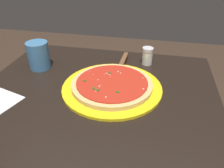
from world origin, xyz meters
TOP-DOWN VIEW (x-y plane):
  - restaurant_table at (0.00, 0.00)m, footprint 0.85×0.73m
  - serving_plate at (-0.05, -0.03)m, footprint 0.36×0.36m
  - pizza at (-0.05, -0.03)m, footprint 0.29×0.29m
  - pizza_server at (-0.06, -0.20)m, footprint 0.07×0.22m
  - cup_tall_drink at (0.28, -0.13)m, footprint 0.09×0.09m
  - parmesan_shaker at (-0.16, -0.25)m, footprint 0.05×0.05m

SIDE VIEW (x-z plane):
  - restaurant_table at x=0.00m, z-range 0.20..0.93m
  - serving_plate at x=-0.05m, z-range 0.73..0.74m
  - pizza_server at x=-0.06m, z-range 0.74..0.75m
  - pizza at x=-0.05m, z-range 0.74..0.76m
  - parmesan_shaker at x=-0.16m, z-range 0.73..0.80m
  - cup_tall_drink at x=0.28m, z-range 0.73..0.84m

